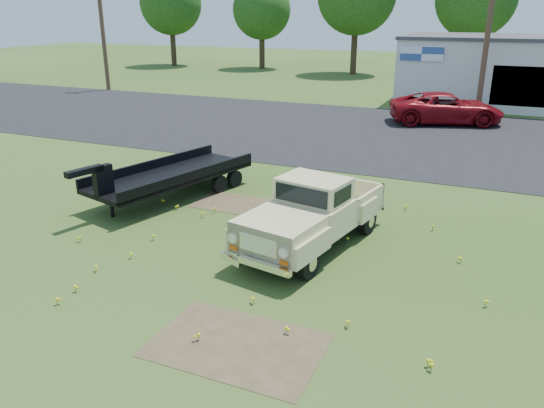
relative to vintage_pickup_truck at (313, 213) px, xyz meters
The scene contains 12 objects.
ground 2.20m from the vintage_pickup_truck, 131.28° to the right, with size 140.00×140.00×0.00m, color #2F4F19.
asphalt_lot 13.59m from the vintage_pickup_truck, 95.59° to the left, with size 90.00×14.00×0.02m, color black.
dirt_patch_a 4.60m from the vintage_pickup_truck, 87.74° to the right, with size 3.00×2.00×0.01m, color #453B25.
dirt_patch_b 3.98m from the vintage_pickup_truck, 149.02° to the left, with size 2.20×1.60×0.01m, color #453B25.
commercial_building 25.94m from the vintage_pickup_truck, 79.60° to the left, with size 14.20×8.20×4.15m.
utility_pole_west 31.27m from the vintage_pickup_truck, 138.69° to the left, with size 1.60×0.30×9.00m.
utility_pole_mid 21.00m from the vintage_pickup_truck, 82.56° to the left, with size 1.60×0.30×9.00m.
treeline_a 48.69m from the vintage_pickup_truck, 127.30° to the left, with size 6.40×6.40×9.52m.
treeline_b 44.23m from the vintage_pickup_truck, 116.07° to the left, with size 5.76×5.76×8.57m.
vintage_pickup_truck is the anchor object (origin of this frame).
flatbed_trailer 5.63m from the vintage_pickup_truck, 161.35° to the left, with size 1.98×5.93×1.62m, color black, non-canonical shape.
red_pickup 17.42m from the vintage_pickup_truck, 85.86° to the left, with size 2.63×5.70×1.58m, color maroon.
Camera 1 is at (5.22, -10.04, 5.55)m, focal length 35.00 mm.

